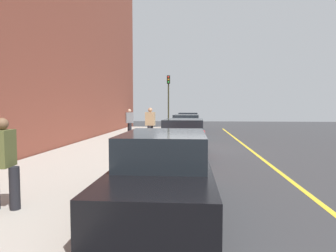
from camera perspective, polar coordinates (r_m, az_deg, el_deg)
The scene contains 11 objects.
ground_plane at distance 13.99m, azimuth 2.74°, elevation -4.63°, with size 56.00×56.00×0.00m, color #333335.
sidewalk at distance 14.49m, azimuth -10.45°, elevation -4.09°, with size 28.00×4.60×0.15m, color #A39E93.
lane_stripe_centre at distance 14.22m, azimuth 15.77°, elevation -4.61°, with size 28.00×0.14×0.01m, color gold.
parked_car_navy at distance 26.11m, azimuth 3.86°, elevation 0.91°, with size 4.79×1.95×1.51m.
parked_car_white at distance 19.35m, azimuth 3.54°, elevation -0.06°, with size 4.78×2.00×1.51m.
parked_car_red at distance 12.26m, azimuth 2.97°, elevation -2.24°, with size 4.22×1.98×1.51m.
parked_car_black at distance 5.87m, azimuth -0.84°, elevation -8.74°, with size 4.58×1.93×1.51m.
pedestrian_olive_coat at distance 6.17m, azimuth -29.07°, elevation -5.90°, with size 0.48×0.55×1.68m.
pedestrian_grey_coat at distance 19.68m, azimuth -7.40°, elevation 0.90°, with size 0.54×0.54×1.73m.
pedestrian_tan_coat at distance 16.18m, azimuth -3.42°, elevation 0.51°, with size 0.60×0.53×1.83m.
traffic_light_pole at distance 25.67m, azimuth 0.09°, elevation 6.37°, with size 0.35×0.26×4.56m.
Camera 1 is at (13.83, 0.55, 2.02)m, focal length 31.73 mm.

